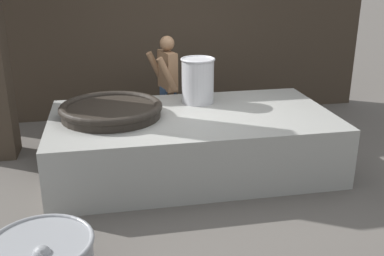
{
  "coord_description": "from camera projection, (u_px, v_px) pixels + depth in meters",
  "views": [
    {
      "loc": [
        -1.05,
        -5.39,
        2.57
      ],
      "look_at": [
        0.0,
        0.0,
        0.57
      ],
      "focal_mm": 42.0,
      "sensor_mm": 36.0,
      "label": 1
    }
  ],
  "objects": [
    {
      "name": "ground_plane",
      "position": [
        192.0,
        168.0,
        6.04
      ],
      "size": [
        60.0,
        60.0,
        0.0
      ],
      "primitive_type": "plane",
      "color": "#56514C"
    },
    {
      "name": "back_wall",
      "position": [
        164.0,
        9.0,
        7.72
      ],
      "size": [
        7.27,
        0.24,
        3.73
      ],
      "primitive_type": "cube",
      "color": "#382D23",
      "rests_on": "ground_plane"
    },
    {
      "name": "hearth_platform",
      "position": [
        192.0,
        142.0,
        5.91
      ],
      "size": [
        3.61,
        1.95,
        0.76
      ],
      "color": "gray",
      "rests_on": "ground_plane"
    },
    {
      "name": "giant_wok_near",
      "position": [
        111.0,
        110.0,
        5.64
      ],
      "size": [
        1.29,
        1.29,
        0.18
      ],
      "color": "black",
      "rests_on": "hearth_platform"
    },
    {
      "name": "stock_pot",
      "position": [
        198.0,
        80.0,
        6.17
      ],
      "size": [
        0.47,
        0.47,
        0.62
      ],
      "color": "#B7B7BC",
      "rests_on": "hearth_platform"
    },
    {
      "name": "cook",
      "position": [
        167.0,
        84.0,
        6.86
      ],
      "size": [
        0.44,
        0.63,
        1.59
      ],
      "rotation": [
        0.0,
        0.0,
        3.37
      ],
      "color": "#8C6647",
      "rests_on": "ground_plane"
    }
  ]
}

